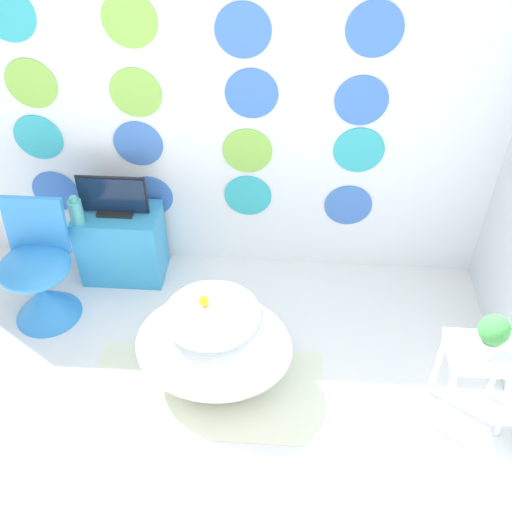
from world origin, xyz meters
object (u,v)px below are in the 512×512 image
Objects in this scene: vase at (76,211)px; bathtub at (214,347)px; tv at (113,197)px; chair at (41,283)px; potted_plant_left at (493,334)px.

bathtub is at bearing -38.90° from vase.
tv is 0.25m from vase.
bathtub is 1.09× the size of chair.
bathtub is 1.28m from vase.
chair is at bearing 158.51° from bathtub.
chair reaches higher than vase.
tv reaches higher than bathtub.
tv is at bearing 45.13° from chair.
vase is at bearing 158.95° from potted_plant_left.
vase is 2.55m from potted_plant_left.
tv is 2.40m from potted_plant_left.
vase is (-0.96, 0.78, 0.33)m from bathtub.
chair is at bearing -134.87° from tv.
tv is at bearing 129.98° from bathtub.
chair is at bearing 166.92° from potted_plant_left.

